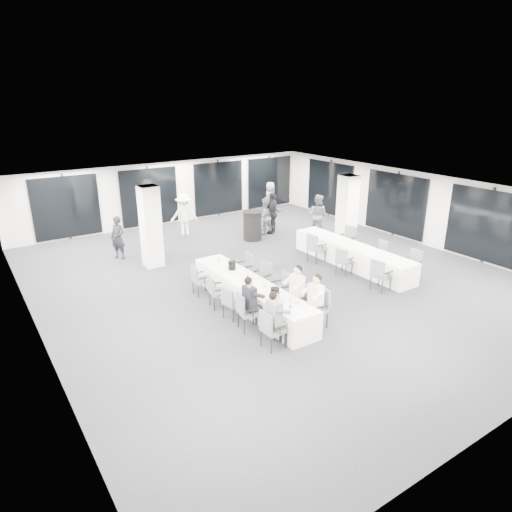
{
  "coord_description": "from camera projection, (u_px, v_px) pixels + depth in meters",
  "views": [
    {
      "loc": [
        -8.08,
        -11.16,
        5.66
      ],
      "look_at": [
        -0.77,
        -0.2,
        0.95
      ],
      "focal_mm": 32.0,
      "sensor_mm": 36.0,
      "label": 1
    }
  ],
  "objects": [
    {
      "name": "chair_main_left_fourth",
      "position": [
        216.0,
        289.0,
        12.61
      ],
      "size": [
        0.56,
        0.6,
        0.95
      ],
      "rotation": [
        0.0,
        0.0,
        -1.75
      ],
      "color": "#515458",
      "rests_on": "floor"
    },
    {
      "name": "water_bottle_c",
      "position": [
        219.0,
        260.0,
        13.97
      ],
      "size": [
        0.06,
        0.06,
        0.2
      ],
      "primitive_type": "cylinder",
      "color": "silver",
      "rests_on": "banquet_table_main"
    },
    {
      "name": "standing_guest_d",
      "position": [
        273.0,
        210.0,
        19.23
      ],
      "size": [
        1.34,
        1.26,
        2.02
      ],
      "primitive_type": "imported",
      "rotation": [
        0.0,
        0.0,
        3.81
      ],
      "color": "black",
      "rests_on": "floor"
    },
    {
      "name": "ice_bucket_near",
      "position": [
        275.0,
        293.0,
        11.58
      ],
      "size": [
        0.23,
        0.23,
        0.26
      ],
      "primitive_type": "cylinder",
      "color": "black",
      "rests_on": "banquet_table_main"
    },
    {
      "name": "cocktail_table",
      "position": [
        252.0,
        225.0,
        18.51
      ],
      "size": [
        0.86,
        0.86,
        1.19
      ],
      "color": "black",
      "rests_on": "floor"
    },
    {
      "name": "standing_guest_g",
      "position": [
        118.0,
        235.0,
        16.28
      ],
      "size": [
        0.8,
        0.83,
        1.77
      ],
      "primitive_type": "imported",
      "rotation": [
        0.0,
        0.0,
        -0.95
      ],
      "color": "black",
      "rests_on": "floor"
    },
    {
      "name": "standing_guest_b",
      "position": [
        265.0,
        214.0,
        19.18
      ],
      "size": [
        0.86,
        0.54,
        1.76
      ],
      "primitive_type": "imported",
      "rotation": [
        0.0,
        0.0,
        3.11
      ],
      "color": "#5B5E63",
      "rests_on": "floor"
    },
    {
      "name": "water_bottle_b",
      "position": [
        248.0,
        275.0,
        12.82
      ],
      "size": [
        0.06,
        0.06,
        0.2
      ],
      "primitive_type": "cylinder",
      "color": "silver",
      "rests_on": "banquet_table_main"
    },
    {
      "name": "column_left",
      "position": [
        151.0,
        227.0,
        15.44
      ],
      "size": [
        0.6,
        0.6,
        2.8
      ],
      "primitive_type": "cube",
      "color": "white",
      "rests_on": "floor"
    },
    {
      "name": "chair_side_right_near",
      "position": [
        413.0,
        262.0,
        14.67
      ],
      "size": [
        0.49,
        0.54,
        0.93
      ],
      "rotation": [
        0.0,
        0.0,
        1.61
      ],
      "color": "#515458",
      "rests_on": "floor"
    },
    {
      "name": "plate_c",
      "position": [
        264.0,
        286.0,
        12.3
      ],
      "size": [
        0.19,
        0.19,
        0.03
      ],
      "color": "white",
      "rests_on": "banquet_table_main"
    },
    {
      "name": "wine_glass",
      "position": [
        305.0,
        303.0,
        10.97
      ],
      "size": [
        0.07,
        0.07,
        0.19
      ],
      "color": "silver",
      "rests_on": "banquet_table_main"
    },
    {
      "name": "chair_side_left_mid",
      "position": [
        343.0,
        260.0,
        14.96
      ],
      "size": [
        0.55,
        0.57,
        0.9
      ],
      "rotation": [
        0.0,
        0.0,
        -1.33
      ],
      "color": "#515458",
      "rests_on": "floor"
    },
    {
      "name": "standing_guest_c",
      "position": [
        184.0,
        212.0,
        18.99
      ],
      "size": [
        1.41,
        0.97,
        1.99
      ],
      "primitive_type": "imported",
      "rotation": [
        0.0,
        0.0,
        2.87
      ],
      "color": "silver",
      "rests_on": "floor"
    },
    {
      "name": "chair_side_left_near",
      "position": [
        380.0,
        273.0,
        13.71
      ],
      "size": [
        0.55,
        0.59,
        0.99
      ],
      "rotation": [
        0.0,
        0.0,
        -1.47
      ],
      "color": "#515458",
      "rests_on": "floor"
    },
    {
      "name": "chair_main_left_far",
      "position": [
        199.0,
        278.0,
        13.43
      ],
      "size": [
        0.51,
        0.55,
        0.93
      ],
      "rotation": [
        0.0,
        0.0,
        -1.65
      ],
      "color": "#515458",
      "rests_on": "floor"
    },
    {
      "name": "ice_bucket_far",
      "position": [
        232.0,
        265.0,
        13.44
      ],
      "size": [
        0.22,
        0.22,
        0.25
      ],
      "primitive_type": "cylinder",
      "color": "black",
      "rests_on": "banquet_table_main"
    },
    {
      "name": "standing_guest_h",
      "position": [
        317.0,
        212.0,
        19.03
      ],
      "size": [
        0.93,
        1.1,
        1.96
      ],
      "primitive_type": "imported",
      "rotation": [
        0.0,
        0.0,
        2.03
      ],
      "color": "#5B5E63",
      "rests_on": "floor"
    },
    {
      "name": "plate_b",
      "position": [
        297.0,
        303.0,
        11.28
      ],
      "size": [
        0.22,
        0.22,
        0.03
      ],
      "color": "white",
      "rests_on": "banquet_table_main"
    },
    {
      "name": "chair_side_left_far",
      "position": [
        315.0,
        246.0,
        16.02
      ],
      "size": [
        0.57,
        0.62,
        1.04
      ],
      "rotation": [
        0.0,
        0.0,
        -1.49
      ],
      "color": "#515458",
      "rests_on": "floor"
    },
    {
      "name": "chair_main_left_mid",
      "position": [
        231.0,
        301.0,
        11.98
      ],
      "size": [
        0.53,
        0.56,
        0.9
      ],
      "rotation": [
        0.0,
        0.0,
        -1.37
      ],
      "color": "#515458",
      "rests_on": "floor"
    },
    {
      "name": "column_right",
      "position": [
        347.0,
        212.0,
        17.38
      ],
      "size": [
        0.6,
        0.6,
        2.8
      ],
      "primitive_type": "cube",
      "color": "white",
      "rests_on": "floor"
    },
    {
      "name": "chair_main_right_fourth",
      "position": [
        263.0,
        275.0,
        13.57
      ],
      "size": [
        0.58,
        0.61,
        0.96
      ],
      "rotation": [
        0.0,
        0.0,
        1.81
      ],
      "color": "#515458",
      "rests_on": "floor"
    },
    {
      "name": "water_bottle_a",
      "position": [
        290.0,
        306.0,
        10.91
      ],
      "size": [
        0.08,
        0.08,
        0.24
      ],
      "primitive_type": "cylinder",
      "color": "silver",
      "rests_on": "banquet_table_main"
    },
    {
      "name": "chair_main_left_near",
      "position": [
        270.0,
        327.0,
        10.56
      ],
      "size": [
        0.5,
        0.56,
        0.96
      ],
      "rotation": [
        0.0,
        0.0,
        -1.53
      ],
      "color": "#515458",
      "rests_on": "floor"
    },
    {
      "name": "standing_guest_a",
      "position": [
        158.0,
        233.0,
        16.47
      ],
      "size": [
        0.86,
        0.84,
        1.83
      ],
      "primitive_type": "imported",
      "rotation": [
        0.0,
        0.0,
        0.67
      ],
      "color": "black",
      "rests_on": "floor"
    },
    {
      "name": "banquet_table_main",
      "position": [
        251.0,
        294.0,
        12.71
      ],
      "size": [
        0.9,
        5.0,
        0.75
      ],
      "primitive_type": "cube",
      "color": "white",
      "rests_on": "floor"
    },
    {
      "name": "plate_a",
      "position": [
        282.0,
        301.0,
        11.39
      ],
      "size": [
        0.19,
        0.19,
        0.03
      ],
      "color": "white",
      "rests_on": "banquet_table_main"
    },
    {
      "name": "chair_main_left_second",
      "position": [
        246.0,
        309.0,
        11.38
      ],
      "size": [
        0.59,
        0.63,
        1.01
      ],
      "rotation": [
        0.0,
        0.0,
        -1.75
      ],
      "color": "#515458",
      "rests_on": "floor"
    },
    {
      "name": "chair_main_right_far",
      "position": [
        246.0,
        266.0,
        14.32
      ],
      "size": [
        0.49,
        0.55,
        0.95
      ],
      "rotation": [
        0.0,
        0.0,
        1.55
      ],
      "color": "#515458",
      "rests_on": "floor"
    },
    {
      "name": "chair_side_right_mid",
      "position": [
        380.0,
        251.0,
        15.76
      ],
      "size": [
        0.49,
        0.54,
        0.89
      ],
      "rotation": [
        0.0,
        0.0,
        1.46
      ],
      "color": "#515458",
      "rests_on": "floor"
    },
    {
      "name": "chair_main_right_mid",
      "position": [
        282.0,
        286.0,
        12.82
      ],
      "size": [
        0.54,
        0.58,
        0.96
      ],
      "rotation": [
        0.0,
        0.0,
        1.44
      ],
      "color": "#515458",
      "rests_on": "floor"
    },
    {
      "name": "chair_main_right_near",
      "position": [
        319.0,
        305.0,
        11.59
      ],
      "size": [
        0.58,
        0.63,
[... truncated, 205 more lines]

